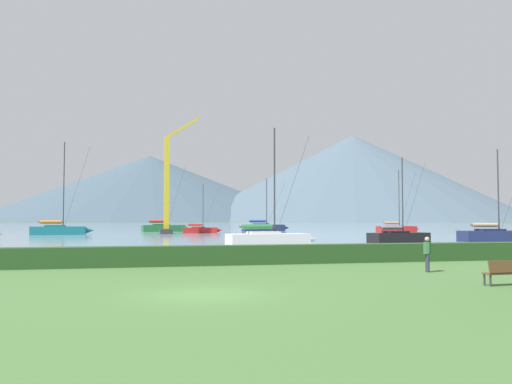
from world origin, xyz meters
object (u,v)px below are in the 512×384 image
at_px(park_bench_near_path, 506,271).
at_px(sailboat_slip_1, 59,230).
at_px(sailboat_slip_5, 269,239).
at_px(sailboat_slip_0, 201,230).
at_px(sailboat_slip_3, 399,237).
at_px(person_seated_viewer, 427,251).
at_px(sailboat_slip_12, 164,227).
at_px(dock_crane, 168,191).
at_px(sailboat_slip_8, 397,228).
at_px(sailboat_slip_2, 495,235).
at_px(sailboat_slip_10, 264,227).

bearing_deg(park_bench_near_path, sailboat_slip_1, 106.35).
bearing_deg(sailboat_slip_5, sailboat_slip_0, 85.64).
relative_size(sailboat_slip_3, person_seated_viewer, 5.36).
bearing_deg(sailboat_slip_0, sailboat_slip_5, -84.47).
relative_size(sailboat_slip_3, sailboat_slip_12, 0.63).
height_order(sailboat_slip_3, dock_crane, dock_crane).
bearing_deg(sailboat_slip_12, dock_crane, -99.45).
distance_m(sailboat_slip_3, dock_crane, 42.46).
distance_m(sailboat_slip_5, person_seated_viewer, 23.63).
height_order(sailboat_slip_3, sailboat_slip_12, sailboat_slip_12).
distance_m(sailboat_slip_0, sailboat_slip_8, 34.86).
relative_size(sailboat_slip_2, sailboat_slip_12, 0.72).
relative_size(sailboat_slip_2, sailboat_slip_10, 0.98).
height_order(sailboat_slip_1, dock_crane, dock_crane).
bearing_deg(sailboat_slip_1, sailboat_slip_3, -47.11).
bearing_deg(sailboat_slip_2, sailboat_slip_12, 127.11).
distance_m(sailboat_slip_3, sailboat_slip_8, 41.76).
distance_m(sailboat_slip_3, park_bench_near_path, 35.88).
relative_size(sailboat_slip_1, sailboat_slip_10, 1.39).
relative_size(sailboat_slip_8, dock_crane, 0.59).
bearing_deg(sailboat_slip_8, sailboat_slip_10, 147.68).
height_order(sailboat_slip_8, park_bench_near_path, sailboat_slip_8).
relative_size(sailboat_slip_0, sailboat_slip_3, 0.94).
distance_m(sailboat_slip_0, park_bench_near_path, 73.77).
bearing_deg(sailboat_slip_0, sailboat_slip_2, -51.39).
height_order(sailboat_slip_3, park_bench_near_path, sailboat_slip_3).
distance_m(sailboat_slip_5, sailboat_slip_12, 56.19).
bearing_deg(sailboat_slip_5, sailboat_slip_12, 91.13).
xyz_separation_m(sailboat_slip_0, sailboat_slip_1, (-22.14, -4.70, 0.23)).
xyz_separation_m(sailboat_slip_0, sailboat_slip_8, (34.71, -3.16, 0.12)).
distance_m(sailboat_slip_8, sailboat_slip_10, 24.98).
bearing_deg(sailboat_slip_1, sailboat_slip_10, 18.62).
bearing_deg(dock_crane, sailboat_slip_8, 1.58).
relative_size(sailboat_slip_3, sailboat_slip_10, 0.86).
bearing_deg(sailboat_slip_3, sailboat_slip_5, -172.86).
relative_size(sailboat_slip_12, person_seated_viewer, 8.45).
height_order(sailboat_slip_8, sailboat_slip_10, sailboat_slip_8).
height_order(sailboat_slip_2, dock_crane, dock_crane).
bearing_deg(sailboat_slip_3, park_bench_near_path, -121.46).
height_order(sailboat_slip_2, sailboat_slip_8, sailboat_slip_8).
bearing_deg(sailboat_slip_1, sailboat_slip_0, 8.17).
relative_size(sailboat_slip_1, sailboat_slip_8, 1.28).
height_order(sailboat_slip_12, park_bench_near_path, sailboat_slip_12).
bearing_deg(person_seated_viewer, sailboat_slip_3, 78.88).
xyz_separation_m(sailboat_slip_3, sailboat_slip_12, (-21.21, 51.23, 0.16)).
bearing_deg(sailboat_slip_0, sailboat_slip_10, 41.30).
bearing_deg(sailboat_slip_8, sailboat_slip_1, -178.95).
height_order(sailboat_slip_0, sailboat_slip_2, sailboat_slip_2).
xyz_separation_m(sailboat_slip_2, sailboat_slip_12, (-32.54, 51.11, 0.08)).
height_order(sailboat_slip_8, person_seated_viewer, sailboat_slip_8).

